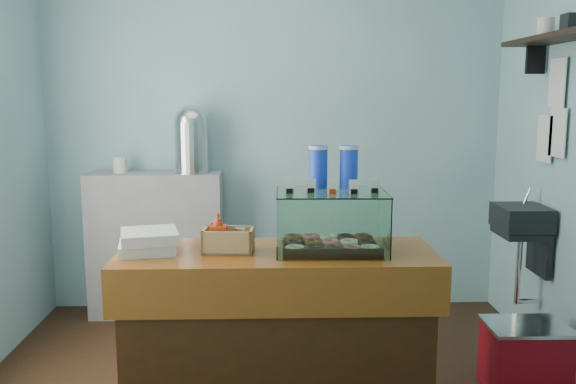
{
  "coord_description": "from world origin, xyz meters",
  "views": [
    {
      "loc": [
        -0.04,
        -3.23,
        1.68
      ],
      "look_at": [
        0.06,
        -0.15,
        1.19
      ],
      "focal_mm": 38.0,
      "sensor_mm": 36.0,
      "label": 1
    }
  ],
  "objects_px": {
    "display_case": "(332,217)",
    "red_cooler": "(525,357)",
    "counter": "(277,335)",
    "coffee_urn": "(191,138)"
  },
  "relations": [
    {
      "from": "counter",
      "to": "coffee_urn",
      "type": "bearing_deg",
      "value": 111.51
    },
    {
      "from": "counter",
      "to": "red_cooler",
      "type": "xyz_separation_m",
      "value": [
        1.42,
        0.26,
        -0.26
      ]
    },
    {
      "from": "red_cooler",
      "to": "display_case",
      "type": "bearing_deg",
      "value": -169.16
    },
    {
      "from": "display_case",
      "to": "red_cooler",
      "type": "distance_m",
      "value": 1.44
    },
    {
      "from": "red_cooler",
      "to": "counter",
      "type": "bearing_deg",
      "value": -169.16
    },
    {
      "from": "coffee_urn",
      "to": "red_cooler",
      "type": "relative_size",
      "value": 1.1
    },
    {
      "from": "display_case",
      "to": "red_cooler",
      "type": "bearing_deg",
      "value": 11.69
    },
    {
      "from": "display_case",
      "to": "red_cooler",
      "type": "relative_size",
      "value": 1.23
    },
    {
      "from": "display_case",
      "to": "counter",
      "type": "bearing_deg",
      "value": -168.34
    },
    {
      "from": "counter",
      "to": "display_case",
      "type": "distance_m",
      "value": 0.67
    }
  ]
}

